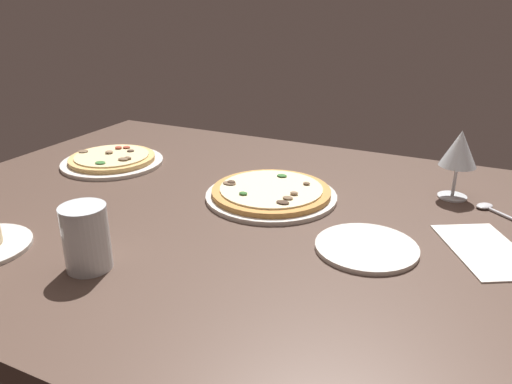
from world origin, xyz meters
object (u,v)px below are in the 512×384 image
(pizza_side, at_px, (112,160))
(spoon, at_px, (489,208))
(pizza_main, at_px, (271,193))
(wine_glass_far, at_px, (459,151))
(water_glass, at_px, (87,241))
(paper_menu, at_px, (486,250))
(side_plate, at_px, (366,247))

(pizza_side, relative_size, spoon, 2.84)
(pizza_main, bearing_deg, spoon, -162.49)
(pizza_main, bearing_deg, wine_glass_far, -153.64)
(pizza_main, xyz_separation_m, wine_glass_far, (-0.37, -0.19, 0.10))
(pizza_main, relative_size, pizza_side, 1.10)
(pizza_side, distance_m, water_glass, 0.56)
(pizza_main, bearing_deg, paper_menu, 172.78)
(wine_glass_far, height_order, paper_menu, wine_glass_far)
(pizza_side, relative_size, paper_menu, 1.30)
(paper_menu, height_order, spoon, spoon)
(pizza_main, height_order, water_glass, water_glass)
(pizza_main, height_order, spoon, pizza_main)
(side_plate, bearing_deg, pizza_main, -29.76)
(pizza_side, bearing_deg, side_plate, 166.54)
(pizza_side, xyz_separation_m, spoon, (-0.95, -0.11, -0.01))
(water_glass, bearing_deg, spoon, -137.35)
(pizza_side, relative_size, side_plate, 1.45)
(pizza_side, bearing_deg, pizza_main, 176.30)
(side_plate, xyz_separation_m, paper_menu, (-0.20, -0.09, -0.00))
(pizza_main, distance_m, wine_glass_far, 0.43)
(water_glass, bearing_deg, pizza_side, -53.01)
(wine_glass_far, bearing_deg, pizza_main, 26.36)
(wine_glass_far, xyz_separation_m, side_plate, (0.12, 0.33, -0.11))
(spoon, bearing_deg, pizza_side, 6.72)
(wine_glass_far, distance_m, side_plate, 0.37)
(water_glass, distance_m, side_plate, 0.49)
(side_plate, height_order, spoon, spoon)
(water_glass, relative_size, side_plate, 0.61)
(pizza_main, relative_size, paper_menu, 1.42)
(pizza_main, relative_size, side_plate, 1.59)
(water_glass, bearing_deg, pizza_main, -110.24)
(water_glass, bearing_deg, wine_glass_far, -131.24)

